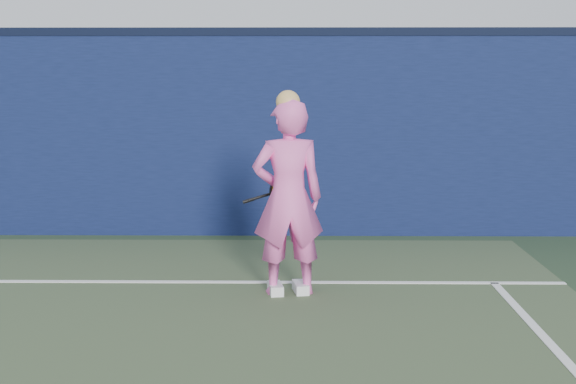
{
  "coord_description": "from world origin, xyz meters",
  "views": [
    {
      "loc": [
        2.87,
        -3.68,
        2.08
      ],
      "look_at": [
        2.78,
        3.64,
        0.97
      ],
      "focal_mm": 50.0,
      "sensor_mm": 36.0,
      "label": 1
    }
  ],
  "objects": [
    {
      "name": "racket",
      "position": [
        2.69,
        4.07,
        0.91
      ],
      "size": [
        0.54,
        0.17,
        0.29
      ],
      "rotation": [
        0.0,
        0.0,
        0.08
      ],
      "color": "black",
      "rests_on": "ground"
    },
    {
      "name": "wall_cap",
      "position": [
        0.0,
        6.5,
        2.55
      ],
      "size": [
        24.0,
        0.42,
        0.1
      ],
      "primitive_type": "cube",
      "color": "black",
      "rests_on": "backstop_wall"
    },
    {
      "name": "player",
      "position": [
        2.78,
        3.64,
        0.92
      ],
      "size": [
        0.73,
        0.54,
        1.9
      ],
      "rotation": [
        0.0,
        0.0,
        3.31
      ],
      "color": "#FF63BE",
      "rests_on": "ground"
    },
    {
      "name": "backstop_wall",
      "position": [
        0.0,
        6.5,
        1.25
      ],
      "size": [
        24.0,
        0.4,
        2.5
      ],
      "primitive_type": "cube",
      "color": "#0C1537",
      "rests_on": "ground"
    }
  ]
}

